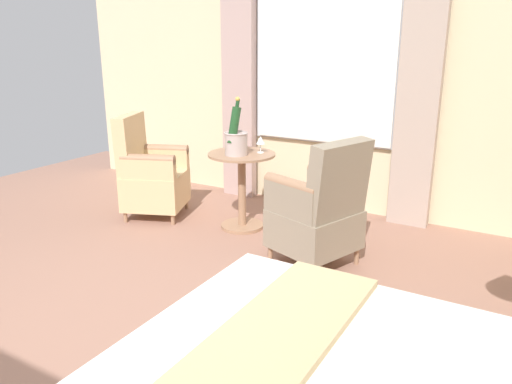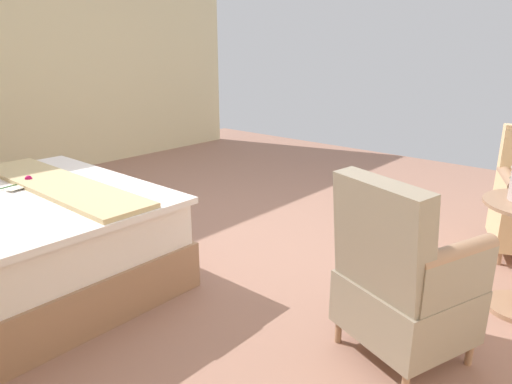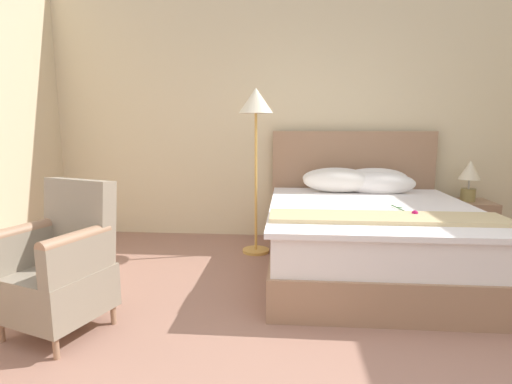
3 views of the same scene
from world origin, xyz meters
name	(u,v)px [view 2 (image 2 of 3)]	position (x,y,z in m)	size (l,w,h in m)	color
ground_plane	(226,236)	(0.00, 0.00, 0.00)	(7.71, 7.71, 0.00)	#9D705E
wall_far_side	(33,47)	(3.16, 0.00, 1.54)	(0.12, 5.97, 3.08)	beige
armchair_by_window	(402,281)	(-1.77, 0.55, 0.43)	(0.70, 0.71, 0.97)	#9E7659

